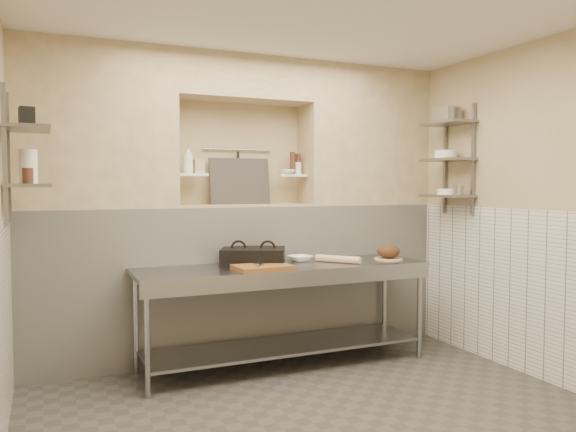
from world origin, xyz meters
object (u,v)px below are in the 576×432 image
cutting_board (262,268)px  bowl_alcove (287,172)px  panini_press (253,256)px  rolling_pin (338,259)px  mixing_bowl (300,258)px  bottle_soap (188,159)px  bread_loaf (389,251)px  jug_left (28,167)px  prep_table (285,294)px

cutting_board → bowl_alcove: (0.53, 0.70, 0.81)m
panini_press → cutting_board: bearing=-71.4°
rolling_pin → bowl_alcove: 1.01m
mixing_bowl → bottle_soap: 1.37m
cutting_board → bread_loaf: size_ratio=2.15×
panini_press → bowl_alcove: size_ratio=4.68×
mixing_bowl → rolling_pin: bearing=-40.6°
bread_loaf → bowl_alcove: bowl_alcove is taller
bread_loaf → bowl_alcove: 1.23m
bowl_alcove → panini_press: bearing=-142.5°
bread_loaf → bowl_alcove: size_ratio=1.50×
panini_press → cutting_board: panini_press is taller
rolling_pin → bread_loaf: bread_loaf is taller
rolling_pin → bowl_alcove: bearing=114.5°
bread_loaf → bottle_soap: size_ratio=0.84×
cutting_board → rolling_pin: bearing=10.1°
cutting_board → bread_loaf: (1.32, 0.13, 0.06)m
panini_press → cutting_board: 0.33m
mixing_bowl → bread_loaf: bearing=-16.6°
cutting_board → mixing_bowl: size_ratio=2.14×
panini_press → mixing_bowl: panini_press is taller
panini_press → bottle_soap: size_ratio=2.62×
bread_loaf → jug_left: 3.16m
prep_table → bowl_alcove: bowl_alcove is taller
bread_loaf → panini_press: bearing=171.6°
cutting_board → prep_table: bearing=32.8°
prep_table → cutting_board: bearing=-147.2°
prep_table → bottle_soap: bottle_soap is taller
rolling_pin → jug_left: (-2.54, 0.01, 0.80)m
bread_loaf → jug_left: jug_left is taller
panini_press → rolling_pin: (0.75, -0.18, -0.04)m
panini_press → bread_loaf: size_ratio=3.12×
cutting_board → mixing_bowl: (0.52, 0.37, 0.01)m
prep_table → bread_loaf: size_ratio=12.22×
rolling_pin → prep_table: bearing=175.6°
jug_left → bread_loaf: bearing=-0.4°
mixing_bowl → bottle_soap: bearing=158.9°
mixing_bowl → cutting_board: bearing=-144.2°
prep_table → rolling_pin: 0.59m
prep_table → panini_press: (-0.24, 0.14, 0.33)m
rolling_pin → bottle_soap: 1.64m
panini_press → bowl_alcove: 0.98m
rolling_pin → panini_press: bearing=166.4°
panini_press → bowl_alcove: bearing=62.5°
cutting_board → mixing_bowl: 0.64m
panini_press → rolling_pin: bearing=11.4°
jug_left → bottle_soap: bearing=24.3°
mixing_bowl → jug_left: size_ratio=0.87×
rolling_pin → bread_loaf: (0.54, -0.01, 0.05)m
panini_press → mixing_bowl: 0.49m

